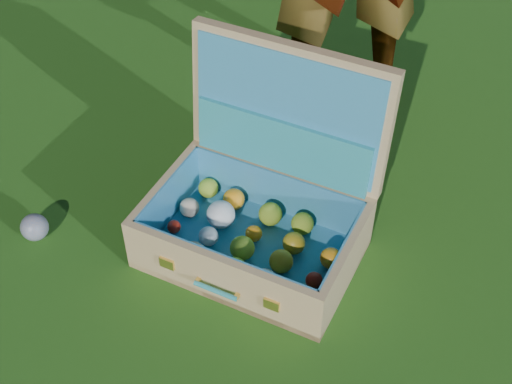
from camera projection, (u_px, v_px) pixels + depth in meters
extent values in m
plane|color=#215114|center=(180.00, 273.00, 1.77)|extent=(60.00, 60.00, 0.00)
sphere|color=#385F93|center=(35.00, 227.00, 1.84)|extent=(0.07, 0.07, 0.07)
cube|color=tan|center=(252.00, 252.00, 1.81)|extent=(0.60, 0.48, 0.02)
cube|color=tan|center=(220.00, 280.00, 1.66)|extent=(0.50, 0.17, 0.16)
cube|color=tan|center=(279.00, 193.00, 1.87)|extent=(0.50, 0.17, 0.16)
cube|color=tan|center=(166.00, 202.00, 1.84)|extent=(0.11, 0.30, 0.16)
cube|color=tan|center=(346.00, 268.00, 1.69)|extent=(0.11, 0.30, 0.16)
cube|color=teal|center=(252.00, 249.00, 1.80)|extent=(0.55, 0.43, 0.01)
cube|color=teal|center=(223.00, 274.00, 1.66)|extent=(0.46, 0.15, 0.14)
cube|color=teal|center=(277.00, 193.00, 1.86)|extent=(0.46, 0.15, 0.14)
cube|color=teal|center=(169.00, 201.00, 1.83)|extent=(0.09, 0.29, 0.14)
cube|color=teal|center=(341.00, 263.00, 1.68)|extent=(0.09, 0.29, 0.14)
cube|color=tan|center=(289.00, 109.00, 1.72)|extent=(0.51, 0.21, 0.35)
cube|color=teal|center=(286.00, 112.00, 1.71)|extent=(0.47, 0.17, 0.31)
cube|color=teal|center=(282.00, 146.00, 1.77)|extent=(0.45, 0.16, 0.15)
cube|color=#F2C659|center=(167.00, 264.00, 1.69)|extent=(0.04, 0.02, 0.03)
cube|color=#F2C659|center=(272.00, 305.00, 1.61)|extent=(0.04, 0.02, 0.03)
cylinder|color=teal|center=(216.00, 291.00, 1.65)|extent=(0.11, 0.04, 0.01)
cube|color=#F2C659|center=(198.00, 281.00, 1.67)|extent=(0.01, 0.02, 0.01)
cube|color=#F2C659|center=(237.00, 297.00, 1.64)|extent=(0.01, 0.02, 0.01)
sphere|color=#0E1448|center=(160.00, 246.00, 1.77)|extent=(0.05, 0.05, 0.05)
sphere|color=#CDB291|center=(193.00, 255.00, 1.74)|extent=(0.07, 0.07, 0.07)
sphere|color=#A0B92D|center=(234.00, 270.00, 1.71)|extent=(0.06, 0.06, 0.06)
sphere|color=silver|center=(264.00, 283.00, 1.68)|extent=(0.07, 0.07, 0.07)
sphere|color=#A0B92D|center=(304.00, 299.00, 1.65)|extent=(0.06, 0.06, 0.06)
sphere|color=#AA1B0D|center=(174.00, 227.00, 1.83)|extent=(0.03, 0.03, 0.03)
sphere|color=silver|center=(208.00, 236.00, 1.80)|extent=(0.05, 0.05, 0.05)
sphere|color=#A0B92D|center=(242.00, 248.00, 1.76)|extent=(0.06, 0.06, 0.06)
sphere|color=#B29017|center=(281.00, 261.00, 1.73)|extent=(0.06, 0.06, 0.06)
sphere|color=#AA1B0D|center=(314.00, 280.00, 1.70)|extent=(0.04, 0.04, 0.04)
sphere|color=#CDB291|center=(189.00, 208.00, 1.87)|extent=(0.05, 0.05, 0.05)
sphere|color=silver|center=(221.00, 214.00, 1.83)|extent=(0.07, 0.07, 0.07)
sphere|color=orange|center=(254.00, 234.00, 1.81)|extent=(0.04, 0.04, 0.04)
sphere|color=#B29017|center=(294.00, 243.00, 1.77)|extent=(0.06, 0.06, 0.06)
sphere|color=orange|center=(331.00, 258.00, 1.74)|extent=(0.05, 0.05, 0.05)
sphere|color=#A0B92D|center=(208.00, 188.00, 1.92)|extent=(0.05, 0.05, 0.05)
sphere|color=orange|center=(234.00, 199.00, 1.89)|extent=(0.06, 0.06, 0.06)
sphere|color=#A0B92D|center=(270.00, 214.00, 1.84)|extent=(0.06, 0.06, 0.06)
sphere|color=#A0B92D|center=(302.00, 224.00, 1.82)|extent=(0.06, 0.06, 0.06)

